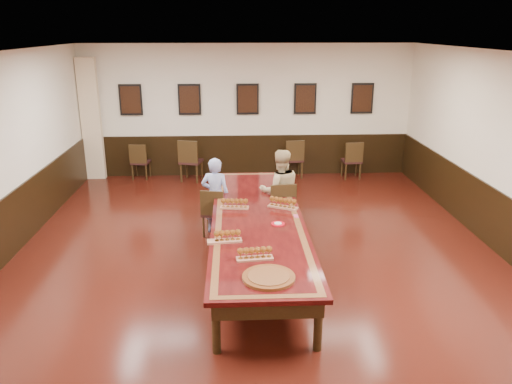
{
  "coord_description": "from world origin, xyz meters",
  "views": [
    {
      "loc": [
        -0.35,
        -7.19,
        3.55
      ],
      "look_at": [
        0.0,
        0.5,
        1.0
      ],
      "focal_mm": 35.0,
      "sensor_mm": 36.0,
      "label": 1
    }
  ],
  "objects_px": {
    "spare_chair_a": "(141,161)",
    "spare_chair_c": "(293,158)",
    "spare_chair_b": "(191,160)",
    "conference_table": "(257,226)",
    "chair_woman": "(281,207)",
    "carved_platter": "(269,277)",
    "spare_chair_d": "(352,160)",
    "chair_man": "(215,211)",
    "person_man": "(216,196)",
    "person_woman": "(280,191)"
  },
  "relations": [
    {
      "from": "chair_woman",
      "to": "spare_chair_b",
      "type": "distance_m",
      "value": 3.82
    },
    {
      "from": "spare_chair_b",
      "to": "spare_chair_d",
      "type": "height_order",
      "value": "spare_chair_b"
    },
    {
      "from": "spare_chair_c",
      "to": "conference_table",
      "type": "xyz_separation_m",
      "value": [
        -1.11,
        -4.69,
        0.13
      ]
    },
    {
      "from": "person_man",
      "to": "person_woman",
      "type": "distance_m",
      "value": 1.16
    },
    {
      "from": "conference_table",
      "to": "carved_platter",
      "type": "relative_size",
      "value": 8.0
    },
    {
      "from": "conference_table",
      "to": "chair_woman",
      "type": "bearing_deg",
      "value": 67.81
    },
    {
      "from": "spare_chair_a",
      "to": "spare_chair_c",
      "type": "xyz_separation_m",
      "value": [
        3.74,
        -0.05,
        0.04
      ]
    },
    {
      "from": "spare_chair_a",
      "to": "conference_table",
      "type": "xyz_separation_m",
      "value": [
        2.63,
        -4.74,
        0.17
      ]
    },
    {
      "from": "person_man",
      "to": "person_woman",
      "type": "xyz_separation_m",
      "value": [
        1.15,
        0.03,
        0.06
      ]
    },
    {
      "from": "spare_chair_a",
      "to": "person_man",
      "type": "bearing_deg",
      "value": 125.55
    },
    {
      "from": "spare_chair_a",
      "to": "person_woman",
      "type": "bearing_deg",
      "value": 138.28
    },
    {
      "from": "chair_man",
      "to": "conference_table",
      "type": "relative_size",
      "value": 0.17
    },
    {
      "from": "spare_chair_b",
      "to": "chair_woman",
      "type": "bearing_deg",
      "value": 133.67
    },
    {
      "from": "spare_chair_a",
      "to": "spare_chair_b",
      "type": "distance_m",
      "value": 1.28
    },
    {
      "from": "chair_man",
      "to": "conference_table",
      "type": "height_order",
      "value": "chair_man"
    },
    {
      "from": "spare_chair_d",
      "to": "person_man",
      "type": "bearing_deg",
      "value": 43.19
    },
    {
      "from": "spare_chair_a",
      "to": "spare_chair_c",
      "type": "height_order",
      "value": "spare_chair_c"
    },
    {
      "from": "chair_woman",
      "to": "spare_chair_a",
      "type": "relative_size",
      "value": 1.1
    },
    {
      "from": "spare_chair_b",
      "to": "spare_chair_c",
      "type": "xyz_separation_m",
      "value": [
        2.49,
        0.19,
        -0.03
      ]
    },
    {
      "from": "spare_chair_b",
      "to": "spare_chair_c",
      "type": "height_order",
      "value": "spare_chair_b"
    },
    {
      "from": "spare_chair_d",
      "to": "person_woman",
      "type": "height_order",
      "value": "person_woman"
    },
    {
      "from": "carved_platter",
      "to": "chair_woman",
      "type": "bearing_deg",
      "value": 82.03
    },
    {
      "from": "spare_chair_c",
      "to": "spare_chair_d",
      "type": "distance_m",
      "value": 1.43
    },
    {
      "from": "chair_man",
      "to": "spare_chair_c",
      "type": "relative_size",
      "value": 0.91
    },
    {
      "from": "spare_chair_c",
      "to": "person_woman",
      "type": "xyz_separation_m",
      "value": [
        -0.64,
        -3.42,
        0.28
      ]
    },
    {
      "from": "spare_chair_a",
      "to": "spare_chair_d",
      "type": "distance_m",
      "value": 5.17
    },
    {
      "from": "spare_chair_d",
      "to": "person_woman",
      "type": "bearing_deg",
      "value": 55.16
    },
    {
      "from": "spare_chair_b",
      "to": "person_woman",
      "type": "height_order",
      "value": "person_woman"
    },
    {
      "from": "spare_chair_b",
      "to": "conference_table",
      "type": "bearing_deg",
      "value": 121.59
    },
    {
      "from": "spare_chair_b",
      "to": "carved_platter",
      "type": "bearing_deg",
      "value": 116.83
    },
    {
      "from": "person_woman",
      "to": "conference_table",
      "type": "bearing_deg",
      "value": 63.54
    },
    {
      "from": "chair_woman",
      "to": "person_man",
      "type": "bearing_deg",
      "value": -9.79
    },
    {
      "from": "chair_woman",
      "to": "person_man",
      "type": "height_order",
      "value": "person_man"
    },
    {
      "from": "chair_man",
      "to": "chair_woman",
      "type": "relative_size",
      "value": 0.9
    },
    {
      "from": "spare_chair_d",
      "to": "carved_platter",
      "type": "xyz_separation_m",
      "value": [
        -2.5,
        -6.54,
        0.31
      ]
    },
    {
      "from": "spare_chair_b",
      "to": "carved_platter",
      "type": "height_order",
      "value": "spare_chair_b"
    },
    {
      "from": "spare_chair_a",
      "to": "spare_chair_c",
      "type": "bearing_deg",
      "value": -174.24
    },
    {
      "from": "spare_chair_d",
      "to": "person_man",
      "type": "height_order",
      "value": "person_man"
    },
    {
      "from": "person_man",
      "to": "carved_platter",
      "type": "distance_m",
      "value": 3.31
    },
    {
      "from": "conference_table",
      "to": "spare_chair_c",
      "type": "bearing_deg",
      "value": 76.69
    },
    {
      "from": "spare_chair_a",
      "to": "spare_chair_b",
      "type": "height_order",
      "value": "spare_chair_b"
    },
    {
      "from": "chair_woman",
      "to": "spare_chair_c",
      "type": "bearing_deg",
      "value": -106.56
    },
    {
      "from": "spare_chair_d",
      "to": "spare_chair_c",
      "type": "bearing_deg",
      "value": -8.41
    },
    {
      "from": "spare_chair_d",
      "to": "person_man",
      "type": "distance_m",
      "value": 4.62
    },
    {
      "from": "person_man",
      "to": "chair_man",
      "type": "bearing_deg",
      "value": 90.0
    },
    {
      "from": "spare_chair_d",
      "to": "chair_man",
      "type": "bearing_deg",
      "value": 43.8
    },
    {
      "from": "chair_woman",
      "to": "spare_chair_b",
      "type": "bearing_deg",
      "value": -67.24
    },
    {
      "from": "chair_woman",
      "to": "conference_table",
      "type": "distance_m",
      "value": 1.27
    },
    {
      "from": "person_man",
      "to": "spare_chair_d",
      "type": "bearing_deg",
      "value": -122.58
    },
    {
      "from": "spare_chair_d",
      "to": "conference_table",
      "type": "bearing_deg",
      "value": 58.31
    }
  ]
}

